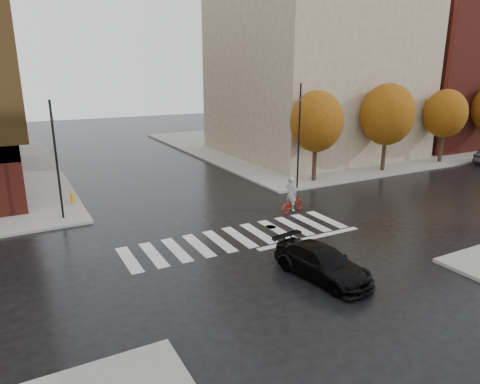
# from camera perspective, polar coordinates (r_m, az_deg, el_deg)

# --- Properties ---
(ground) EXTENTS (120.00, 120.00, 0.00)m
(ground) POSITION_cam_1_polar(r_m,az_deg,el_deg) (20.96, 0.57, -6.49)
(ground) COLOR black
(ground) RESTS_ON ground
(sidewalk_ne) EXTENTS (30.00, 30.00, 0.15)m
(sidewalk_ne) POSITION_cam_1_polar(r_m,az_deg,el_deg) (49.26, 10.14, 6.45)
(sidewalk_ne) COLOR gray
(sidewalk_ne) RESTS_ON ground
(crosswalk) EXTENTS (12.00, 3.00, 0.01)m
(crosswalk) POSITION_cam_1_polar(r_m,az_deg,el_deg) (21.36, -0.09, -6.02)
(crosswalk) COLOR silver
(crosswalk) RESTS_ON ground
(building_ne_tan) EXTENTS (16.00, 16.00, 18.00)m
(building_ne_tan) POSITION_cam_1_polar(r_m,az_deg,el_deg) (43.02, 9.84, 17.26)
(building_ne_tan) COLOR gray
(building_ne_tan) RESTS_ON sidewalk_ne
(building_ne_brick) EXTENTS (14.00, 14.00, 14.00)m
(building_ne_brick) POSITION_cam_1_polar(r_m,az_deg,el_deg) (53.71, 24.39, 13.68)
(building_ne_brick) COLOR maroon
(building_ne_brick) RESTS_ON sidewalk_ne
(tree_ne_a) EXTENTS (3.80, 3.80, 6.50)m
(tree_ne_a) POSITION_cam_1_polar(r_m,az_deg,el_deg) (31.33, 10.16, 9.21)
(tree_ne_a) COLOR black
(tree_ne_a) RESTS_ON sidewalk_ne
(tree_ne_b) EXTENTS (4.20, 4.20, 6.89)m
(tree_ne_b) POSITION_cam_1_polar(r_m,az_deg,el_deg) (36.08, 19.05, 9.72)
(tree_ne_b) COLOR black
(tree_ne_b) RESTS_ON sidewalk_ne
(tree_ne_c) EXTENTS (3.60, 3.60, 6.31)m
(tree_ne_c) POSITION_cam_1_polar(r_m,az_deg,el_deg) (41.50, 25.70, 9.40)
(tree_ne_c) COLOR black
(tree_ne_c) RESTS_ON sidewalk_ne
(sedan) EXTENTS (2.47, 4.62, 1.28)m
(sedan) POSITION_cam_1_polar(r_m,az_deg,el_deg) (17.49, 10.91, -9.25)
(sedan) COLOR black
(sedan) RESTS_ON ground
(cyclist) EXTENTS (2.00, 1.18, 2.14)m
(cyclist) POSITION_cam_1_polar(r_m,az_deg,el_deg) (25.01, 6.92, -1.06)
(cyclist) COLOR maroon
(cyclist) RESTS_ON ground
(traffic_light_nw) EXTENTS (0.20, 0.19, 6.40)m
(traffic_light_nw) POSITION_cam_1_polar(r_m,az_deg,el_deg) (24.72, -23.35, 4.64)
(traffic_light_nw) COLOR black
(traffic_light_nw) RESTS_ON sidewalk_nw
(traffic_light_ne) EXTENTS (0.19, 0.21, 7.03)m
(traffic_light_ne) POSITION_cam_1_polar(r_m,az_deg,el_deg) (29.11, 7.89, 8.15)
(traffic_light_ne) COLOR black
(traffic_light_ne) RESTS_ON sidewalk_ne
(fire_hydrant) EXTENTS (0.24, 0.24, 0.66)m
(fire_hydrant) POSITION_cam_1_polar(r_m,az_deg,el_deg) (28.09, -21.47, -0.64)
(fire_hydrant) COLOR orange
(fire_hydrant) RESTS_ON sidewalk_nw
(manhole) EXTENTS (0.68, 0.68, 0.01)m
(manhole) POSITION_cam_1_polar(r_m,az_deg,el_deg) (22.73, 4.08, -4.68)
(manhole) COLOR #49321A
(manhole) RESTS_ON ground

